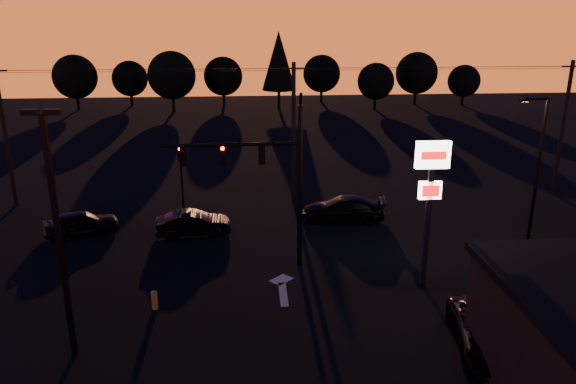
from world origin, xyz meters
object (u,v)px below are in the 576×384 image
traffic_signal_mast (266,170)px  streetlight (537,166)px  pylon_sign (431,183)px  car_right (343,209)px  parking_lot_light (57,222)px  car_mid (193,223)px  car_left (81,223)px  suv_parked (487,333)px  bollard (155,300)px  secondary_signal (181,171)px

traffic_signal_mast → streetlight: (14.01, 1.51, -0.52)m
pylon_sign → car_right: 9.72m
parking_lot_light → streetlight: parking_lot_light is taller
car_mid → car_right: (8.78, 1.69, 0.04)m
parking_lot_light → pylon_sign: 15.19m
streetlight → car_left: (-24.32, 3.34, -3.74)m
parking_lot_light → car_right: (12.17, 12.96, -4.55)m
pylon_sign → car_left: bearing=157.1°
traffic_signal_mast → car_mid: (-4.02, 4.28, -4.26)m
traffic_signal_mast → parking_lot_light: parking_lot_light is taller
car_left → suv_parked: suv_parked is taller
car_left → suv_parked: bearing=-145.8°
pylon_sign → parking_lot_light: bearing=-162.8°
car_left → car_mid: 6.32m
streetlight → bollard: 20.10m
traffic_signal_mast → streetlight: 14.10m
secondary_signal → streetlight: streetlight is taller
car_mid → car_right: size_ratio=0.83×
secondary_signal → suv_parked: size_ratio=0.87×
bollard → car_right: (9.71, 9.82, 0.33)m
bollard → car_mid: car_mid is taller
suv_parked → car_left: bearing=154.6°
secondary_signal → car_mid: secondary_signal is taller
parking_lot_light → car_mid: parking_lot_light is taller
car_left → secondary_signal: bearing=-85.1°
traffic_signal_mast → streetlight: size_ratio=1.07×
pylon_sign → suv_parked: size_ratio=1.37×
pylon_sign → car_left: size_ratio=1.70×
car_right → suv_parked: 14.08m
traffic_signal_mast → car_mid: traffic_signal_mast is taller
bollard → car_left: size_ratio=0.20×
car_left → car_right: 15.12m
streetlight → secondary_signal: bearing=162.4°
bollard → car_right: size_ratio=0.16×
car_left → traffic_signal_mast: bearing=-136.4°
traffic_signal_mast → bollard: size_ratio=10.79×
parking_lot_light → bollard: 6.29m
pylon_sign → car_mid: (-11.11, 6.77, -4.23)m
traffic_signal_mast → secondary_signal: size_ratio=1.97×
parking_lot_light → traffic_signal_mast: bearing=43.4°
parking_lot_light → bollard: size_ratio=11.49×
bollard → traffic_signal_mast: bearing=38.0°
car_left → suv_parked: (18.25, -12.60, 0.01)m
streetlight → car_mid: bearing=171.3°
car_mid → traffic_signal_mast: bearing=-143.2°
secondary_signal → parking_lot_light: bearing=-99.8°
streetlight → car_mid: (-18.02, 2.77, -3.74)m
parking_lot_light → car_left: size_ratio=2.29×
secondary_signal → bollard: bearing=-90.2°
car_right → car_left: bearing=-77.6°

